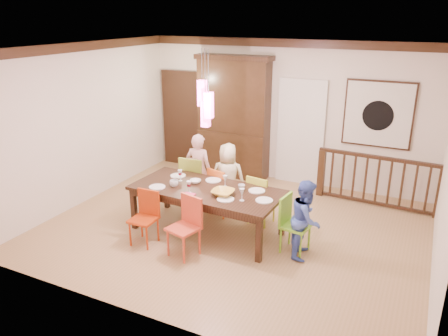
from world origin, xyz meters
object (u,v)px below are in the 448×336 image
at_px(chair_end_right, 296,221).
at_px(china_hutch, 234,117).
at_px(chair_far_left, 195,178).
at_px(person_far_left, 199,170).
at_px(person_far_mid, 228,178).
at_px(person_end_right, 306,219).
at_px(balustrade, 377,180).
at_px(dining_table, 207,193).

relative_size(chair_end_right, china_hutch, 0.34).
xyz_separation_m(chair_far_left, china_hutch, (-0.07, 1.80, 0.73)).
bearing_deg(person_far_left, chair_far_left, 46.68).
relative_size(person_far_left, person_far_mid, 1.09).
bearing_deg(person_end_right, balustrade, -21.83).
relative_size(china_hutch, balustrade, 1.16).
distance_m(china_hutch, person_far_left, 1.86).
bearing_deg(chair_far_left, person_far_left, -134.36).
bearing_deg(person_end_right, person_far_mid, 57.04).
bearing_deg(person_far_mid, chair_far_left, -9.09).
distance_m(dining_table, china_hutch, 2.76).
height_order(balustrade, person_end_right, person_end_right).
relative_size(dining_table, balustrade, 1.10).
relative_size(chair_far_left, china_hutch, 0.38).
bearing_deg(china_hutch, person_far_left, -86.26).
bearing_deg(person_far_mid, balustrade, -165.16).
bearing_deg(chair_far_left, china_hutch, -91.61).
bearing_deg(chair_end_right, person_end_right, -93.19).
bearing_deg(chair_end_right, china_hutch, 47.60).
height_order(dining_table, chair_far_left, chair_far_left).
height_order(balustrade, person_far_left, person_far_left).
xyz_separation_m(person_far_left, person_end_right, (2.24, -0.87, -0.10)).
bearing_deg(chair_far_left, person_end_right, 156.45).
distance_m(balustrade, person_far_mid, 2.74).
xyz_separation_m(chair_far_left, person_far_mid, (0.62, 0.07, 0.07)).
relative_size(person_far_left, person_end_right, 1.17).
bearing_deg(china_hutch, chair_far_left, -87.78).
height_order(chair_far_left, balustrade, chair_far_left).
distance_m(balustrade, person_far_left, 3.26).
bearing_deg(chair_far_left, person_far_mid, -177.37).
distance_m(chair_far_left, china_hutch, 1.95).
bearing_deg(person_far_left, dining_table, 123.22).
height_order(person_far_left, person_far_mid, person_far_left).
distance_m(chair_far_left, person_far_mid, 0.63).
bearing_deg(person_far_left, chair_end_right, 155.22).
bearing_deg(person_far_mid, chair_end_right, 134.82).
bearing_deg(chair_far_left, balustrade, -157.81).
bearing_deg(person_far_left, person_end_right, 155.97).
bearing_deg(dining_table, chair_end_right, 2.08).
relative_size(dining_table, chair_far_left, 2.50).
bearing_deg(person_far_left, person_far_mid, 179.02).
height_order(china_hutch, person_end_right, china_hutch).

